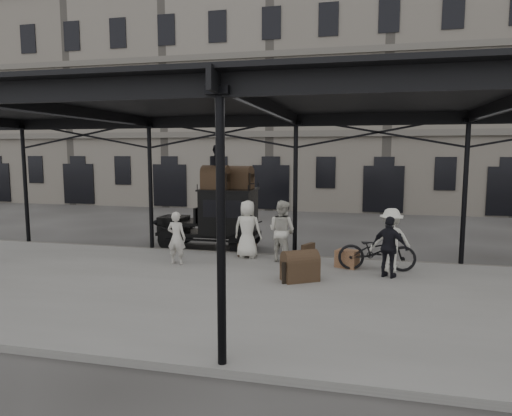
{
  "coord_description": "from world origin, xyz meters",
  "views": [
    {
      "loc": [
        2.08,
        -12.33,
        3.46
      ],
      "look_at": [
        -1.19,
        1.6,
        1.7
      ],
      "focal_mm": 32.0,
      "sensor_mm": 36.0,
      "label": 1
    }
  ],
  "objects_px": {
    "porter_left": "(176,238)",
    "porter_official": "(390,247)",
    "bicycle": "(377,251)",
    "steamer_trunk_roof_near": "(215,179)",
    "taxi": "(220,216)",
    "steamer_trunk_platform": "(300,268)"
  },
  "relations": [
    {
      "from": "porter_official",
      "to": "steamer_trunk_roof_near",
      "type": "bearing_deg",
      "value": -0.62
    },
    {
      "from": "steamer_trunk_platform",
      "to": "taxi",
      "type": "bearing_deg",
      "value": 99.2
    },
    {
      "from": "taxi",
      "to": "porter_official",
      "type": "xyz_separation_m",
      "value": [
        5.65,
        -3.05,
        -0.24
      ]
    },
    {
      "from": "taxi",
      "to": "porter_official",
      "type": "distance_m",
      "value": 6.42
    },
    {
      "from": "bicycle",
      "to": "steamer_trunk_platform",
      "type": "distance_m",
      "value": 2.48
    },
    {
      "from": "bicycle",
      "to": "steamer_trunk_platform",
      "type": "xyz_separation_m",
      "value": [
        -1.96,
        -1.51,
        -0.23
      ]
    },
    {
      "from": "bicycle",
      "to": "steamer_trunk_roof_near",
      "type": "distance_m",
      "value": 6.12
    },
    {
      "from": "porter_official",
      "to": "steamer_trunk_roof_near",
      "type": "distance_m",
      "value": 6.57
    },
    {
      "from": "porter_left",
      "to": "steamer_trunk_platform",
      "type": "bearing_deg",
      "value": 169.29
    },
    {
      "from": "taxi",
      "to": "porter_official",
      "type": "relative_size",
      "value": 2.23
    },
    {
      "from": "porter_left",
      "to": "porter_official",
      "type": "xyz_separation_m",
      "value": [
        6.06,
        -0.09,
        0.03
      ]
    },
    {
      "from": "taxi",
      "to": "porter_official",
      "type": "height_order",
      "value": "taxi"
    },
    {
      "from": "porter_official",
      "to": "taxi",
      "type": "bearing_deg",
      "value": -2.92
    },
    {
      "from": "taxi",
      "to": "steamer_trunk_platform",
      "type": "relative_size",
      "value": 4.01
    },
    {
      "from": "porter_left",
      "to": "taxi",
      "type": "bearing_deg",
      "value": -94.9
    },
    {
      "from": "porter_left",
      "to": "porter_official",
      "type": "height_order",
      "value": "porter_official"
    },
    {
      "from": "taxi",
      "to": "bicycle",
      "type": "bearing_deg",
      "value": -24.06
    },
    {
      "from": "taxi",
      "to": "steamer_trunk_platform",
      "type": "height_order",
      "value": "taxi"
    },
    {
      "from": "steamer_trunk_platform",
      "to": "bicycle",
      "type": "bearing_deg",
      "value": 5.67
    },
    {
      "from": "porter_left",
      "to": "bicycle",
      "type": "relative_size",
      "value": 0.73
    },
    {
      "from": "steamer_trunk_roof_near",
      "to": "steamer_trunk_platform",
      "type": "bearing_deg",
      "value": -42.87
    },
    {
      "from": "porter_left",
      "to": "porter_official",
      "type": "distance_m",
      "value": 6.07
    }
  ]
}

